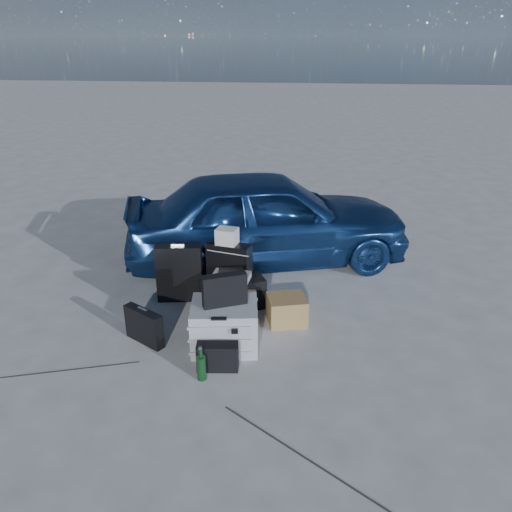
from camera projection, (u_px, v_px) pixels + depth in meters
The scene contains 15 objects.
ground at pixel (214, 353), 4.78m from camera, with size 60.00×60.00×0.00m, color beige.
car at pixel (267, 218), 6.48m from camera, with size 1.46×3.63×1.24m, color #224C8E.
pelican_case at pixel (225, 325), 4.80m from camera, with size 0.63×0.51×0.46m, color #AEB2B4.
laptop_bag at pixel (225, 290), 4.65m from camera, with size 0.42×0.10×0.31m, color black.
briefcase at pixel (144, 326), 4.88m from camera, with size 0.46×0.10×0.36m, color black.
suitcase_left at pixel (179, 273), 5.63m from camera, with size 0.51×0.18×0.66m, color black.
suitcase_right at pixel (229, 268), 5.79m from camera, with size 0.51×0.18×0.61m, color black.
white_carton at pixel (227, 236), 5.64m from camera, with size 0.23×0.18×0.18m, color silver.
duffel_bag at pixel (233, 294), 5.49m from camera, with size 0.69×0.30×0.35m, color black.
flat_box_white at pixel (231, 278), 5.39m from camera, with size 0.40×0.30×0.07m, color silver.
flat_box_black at pixel (231, 273), 5.36m from camera, with size 0.26×0.19×0.06m, color black.
kraft_bag at pixel (241, 310), 5.12m from camera, with size 0.30×0.18×0.40m, color #9E7A45.
cardboard_box at pixel (287, 310), 5.24m from camera, with size 0.39×0.34×0.29m, color olive.
messenger_bag at pixel (218, 357), 4.49m from camera, with size 0.37×0.14×0.26m, color black.
green_bottle at pixel (201, 364), 4.35m from camera, with size 0.08×0.08×0.32m, color black.
Camera 1 is at (0.87, -3.92, 2.78)m, focal length 35.00 mm.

